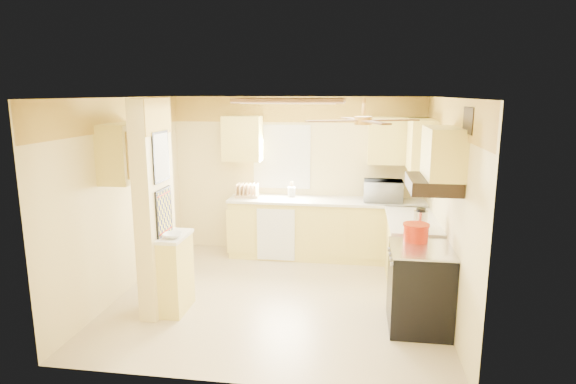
% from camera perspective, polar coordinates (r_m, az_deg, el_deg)
% --- Properties ---
extents(floor, '(4.00, 4.00, 0.00)m').
position_cam_1_polar(floor, '(6.29, -1.18, -12.31)').
color(floor, tan).
rests_on(floor, ground).
extents(ceiling, '(4.00, 4.00, 0.00)m').
position_cam_1_polar(ceiling, '(5.74, -1.28, 11.12)').
color(ceiling, white).
rests_on(ceiling, wall_back).
extents(wall_back, '(4.00, 0.00, 4.00)m').
position_cam_1_polar(wall_back, '(7.73, 1.11, 1.96)').
color(wall_back, beige).
rests_on(wall_back, floor).
extents(wall_front, '(4.00, 0.00, 4.00)m').
position_cam_1_polar(wall_front, '(4.10, -5.67, -6.96)').
color(wall_front, beige).
rests_on(wall_front, floor).
extents(wall_left, '(0.00, 3.80, 3.80)m').
position_cam_1_polar(wall_left, '(6.52, -18.83, -0.50)').
color(wall_left, beige).
rests_on(wall_left, floor).
extents(wall_right, '(0.00, 3.80, 3.80)m').
position_cam_1_polar(wall_right, '(5.90, 18.29, -1.70)').
color(wall_right, beige).
rests_on(wall_right, floor).
extents(wallpaper_border, '(4.00, 0.02, 0.40)m').
position_cam_1_polar(wallpaper_border, '(7.61, 1.12, 9.75)').
color(wallpaper_border, '#FFD44B').
rests_on(wallpaper_border, wall_back).
extents(partition_column, '(0.20, 0.70, 2.50)m').
position_cam_1_polar(partition_column, '(5.76, -15.53, -1.85)').
color(partition_column, beige).
rests_on(partition_column, floor).
extents(partition_ledge, '(0.25, 0.55, 0.90)m').
position_cam_1_polar(partition_ledge, '(5.91, -13.13, -9.51)').
color(partition_ledge, '#FFEC6A').
rests_on(partition_ledge, floor).
extents(ledge_top, '(0.28, 0.58, 0.04)m').
position_cam_1_polar(ledge_top, '(5.76, -13.34, -5.14)').
color(ledge_top, white).
rests_on(ledge_top, partition_ledge).
extents(lower_cabinets_back, '(3.00, 0.60, 0.90)m').
position_cam_1_polar(lower_cabinets_back, '(7.58, 4.56, -4.49)').
color(lower_cabinets_back, '#FFEC6A').
rests_on(lower_cabinets_back, floor).
extents(lower_cabinets_right, '(0.60, 1.40, 0.90)m').
position_cam_1_polar(lower_cabinets_right, '(6.65, 14.42, -7.16)').
color(lower_cabinets_right, '#FFEC6A').
rests_on(lower_cabinets_right, floor).
extents(countertop_back, '(3.04, 0.64, 0.04)m').
position_cam_1_polar(countertop_back, '(7.45, 4.61, -1.04)').
color(countertop_back, white).
rests_on(countertop_back, lower_cabinets_back).
extents(countertop_right, '(0.64, 1.44, 0.04)m').
position_cam_1_polar(countertop_right, '(6.51, 14.54, -3.24)').
color(countertop_right, white).
rests_on(countertop_right, lower_cabinets_right).
extents(dishwasher_panel, '(0.58, 0.02, 0.80)m').
position_cam_1_polar(dishwasher_panel, '(7.37, -1.46, -5.09)').
color(dishwasher_panel, white).
rests_on(dishwasher_panel, lower_cabinets_back).
extents(window, '(0.92, 0.02, 1.02)m').
position_cam_1_polar(window, '(7.71, -0.74, 4.19)').
color(window, white).
rests_on(window, wall_back).
extents(upper_cab_back_left, '(0.60, 0.35, 0.70)m').
position_cam_1_polar(upper_cab_back_left, '(7.64, -5.42, 6.33)').
color(upper_cab_back_left, '#FFEC6A').
rests_on(upper_cab_back_left, wall_back).
extents(upper_cab_back_right, '(0.90, 0.35, 0.70)m').
position_cam_1_polar(upper_cab_back_right, '(7.45, 12.94, 5.95)').
color(upper_cab_back_right, '#FFEC6A').
rests_on(upper_cab_back_right, wall_back).
extents(upper_cab_right, '(0.35, 1.00, 0.70)m').
position_cam_1_polar(upper_cab_right, '(7.00, 15.48, 5.48)').
color(upper_cab_right, '#FFEC6A').
rests_on(upper_cab_right, wall_right).
extents(upper_cab_left_wall, '(0.35, 0.75, 0.70)m').
position_cam_1_polar(upper_cab_left_wall, '(6.13, -18.79, 4.45)').
color(upper_cab_left_wall, '#FFEC6A').
rests_on(upper_cab_left_wall, wall_left).
extents(upper_cab_over_stove, '(0.35, 0.76, 0.52)m').
position_cam_1_polar(upper_cab_over_stove, '(5.22, 17.89, 4.46)').
color(upper_cab_over_stove, '#FFEC6A').
rests_on(upper_cab_over_stove, wall_right).
extents(stove, '(0.68, 0.77, 0.92)m').
position_cam_1_polar(stove, '(5.57, 15.32, -10.85)').
color(stove, black).
rests_on(stove, floor).
extents(range_hood, '(0.50, 0.76, 0.14)m').
position_cam_1_polar(range_hood, '(5.26, 16.76, 0.93)').
color(range_hood, black).
rests_on(range_hood, upper_cab_over_stove).
extents(poster_menu, '(0.02, 0.42, 0.57)m').
position_cam_1_polar(poster_menu, '(5.61, -14.82, 4.07)').
color(poster_menu, black).
rests_on(poster_menu, partition_column).
extents(poster_nashville, '(0.02, 0.42, 0.57)m').
position_cam_1_polar(poster_nashville, '(5.73, -14.48, -2.39)').
color(poster_nashville, black).
rests_on(poster_nashville, partition_column).
extents(ceiling_light_panel, '(1.35, 0.95, 0.06)m').
position_cam_1_polar(ceiling_light_panel, '(6.22, 0.42, 10.76)').
color(ceiling_light_panel, brown).
rests_on(ceiling_light_panel, ceiling).
extents(ceiling_fan, '(1.15, 1.15, 0.26)m').
position_cam_1_polar(ceiling_fan, '(4.97, 8.91, 8.43)').
color(ceiling_fan, gold).
rests_on(ceiling_fan, ceiling).
extents(vent_grate, '(0.02, 0.40, 0.25)m').
position_cam_1_polar(vent_grate, '(4.88, 20.63, 7.94)').
color(vent_grate, black).
rests_on(vent_grate, wall_right).
extents(microwave, '(0.58, 0.40, 0.32)m').
position_cam_1_polar(microwave, '(7.41, 11.22, 0.13)').
color(microwave, white).
rests_on(microwave, countertop_back).
extents(bowl, '(0.23, 0.23, 0.05)m').
position_cam_1_polar(bowl, '(5.64, -13.51, -5.03)').
color(bowl, white).
rests_on(bowl, ledge_top).
extents(dutch_oven, '(0.30, 0.30, 0.20)m').
position_cam_1_polar(dutch_oven, '(5.62, 14.93, -4.63)').
color(dutch_oven, '#B51F07').
rests_on(dutch_oven, stove).
extents(kettle, '(0.17, 0.17, 0.26)m').
position_cam_1_polar(kettle, '(6.01, 15.44, -3.16)').
color(kettle, silver).
rests_on(kettle, countertop_right).
extents(dish_rack, '(0.38, 0.30, 0.21)m').
position_cam_1_polar(dish_rack, '(7.62, -4.89, -0.02)').
color(dish_rack, tan).
rests_on(dish_rack, countertop_back).
extents(utensil_crock, '(0.12, 0.12, 0.24)m').
position_cam_1_polar(utensil_crock, '(7.61, 0.42, 0.04)').
color(utensil_crock, white).
rests_on(utensil_crock, countertop_back).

